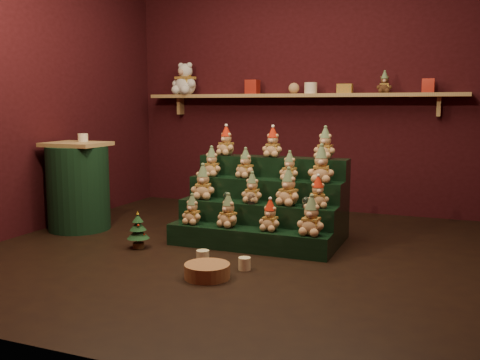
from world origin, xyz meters
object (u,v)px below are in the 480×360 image
at_px(snow_globe_c, 306,202).
at_px(white_bear, 185,75).
at_px(side_table, 78,187).
at_px(snow_globe_b, 251,199).
at_px(mug_right, 245,264).
at_px(riser_tier_front, 247,239).
at_px(mug_left, 203,257).
at_px(brown_bear, 384,82).
at_px(snow_globe_a, 227,197).
at_px(wicker_basket, 207,271).
at_px(mini_christmas_tree, 138,230).

bearing_deg(snow_globe_c, white_bear, 140.37).
xyz_separation_m(snow_globe_c, side_table, (-2.24, -0.06, 0.01)).
xyz_separation_m(snow_globe_b, snow_globe_c, (0.48, 0.00, 0.00)).
height_order(side_table, mug_right, side_table).
bearing_deg(riser_tier_front, mug_left, -110.81).
bearing_deg(riser_tier_front, brown_bear, 64.59).
bearing_deg(snow_globe_a, white_bear, 127.59).
relative_size(riser_tier_front, mug_right, 15.23).
distance_m(wicker_basket, white_bear, 3.32).
xyz_separation_m(snow_globe_c, wicker_basket, (-0.45, -0.94, -0.36)).
relative_size(riser_tier_front, mini_christmas_tree, 4.39).
relative_size(mug_left, mug_right, 1.08).
height_order(snow_globe_a, wicker_basket, snow_globe_a).
distance_m(snow_globe_c, mini_christmas_tree, 1.42).
bearing_deg(mug_left, snow_globe_c, 44.82).
bearing_deg(wicker_basket, snow_globe_b, 91.71).
height_order(snow_globe_c, mug_left, snow_globe_c).
bearing_deg(wicker_basket, mug_left, 120.97).
height_order(wicker_basket, brown_bear, brown_bear).
xyz_separation_m(riser_tier_front, wicker_basket, (0.01, -0.78, -0.04)).
relative_size(snow_globe_c, mug_left, 0.94).
height_order(snow_globe_c, mug_right, snow_globe_c).
bearing_deg(brown_bear, snow_globe_a, -128.10).
relative_size(mini_christmas_tree, brown_bear, 1.44).
relative_size(riser_tier_front, white_bear, 2.95).
xyz_separation_m(snow_globe_b, mug_right, (0.20, -0.67, -0.36)).
distance_m(riser_tier_front, side_table, 1.82).
height_order(wicker_basket, white_bear, white_bear).
distance_m(mug_left, white_bear, 3.01).
distance_m(snow_globe_b, snow_globe_c, 0.48).
bearing_deg(mug_right, brown_bear, 73.76).
distance_m(mini_christmas_tree, mug_left, 0.72).
bearing_deg(mug_left, mini_christmas_tree, 165.11).
distance_m(snow_globe_c, brown_bear, 1.95).
bearing_deg(mug_right, side_table, 162.87).
bearing_deg(snow_globe_a, brown_bear, 55.90).
relative_size(snow_globe_b, mug_left, 0.89).
bearing_deg(snow_globe_c, brown_bear, 76.53).
distance_m(riser_tier_front, snow_globe_c, 0.58).
bearing_deg(wicker_basket, snow_globe_a, 105.21).
xyz_separation_m(riser_tier_front, side_table, (-1.78, 0.10, 0.33)).
bearing_deg(mini_christmas_tree, snow_globe_a, 35.73).
bearing_deg(snow_globe_c, mini_christmas_tree, -161.38).
distance_m(mini_christmas_tree, mug_right, 1.08).
bearing_deg(snow_globe_c, riser_tier_front, -160.67).
bearing_deg(white_bear, mug_right, -41.81).
bearing_deg(brown_bear, white_bear, 176.00).
bearing_deg(mini_christmas_tree, snow_globe_b, 27.78).
xyz_separation_m(snow_globe_b, mini_christmas_tree, (-0.85, -0.45, -0.25)).
height_order(snow_globe_a, mug_right, snow_globe_a).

